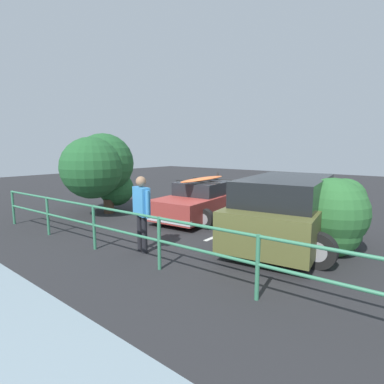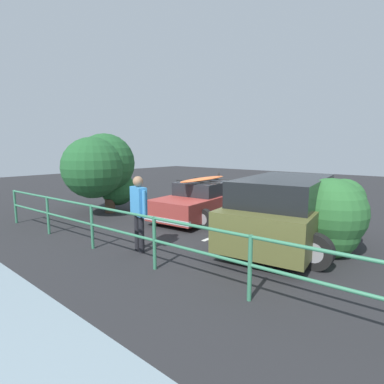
{
  "view_description": "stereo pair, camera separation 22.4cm",
  "coord_description": "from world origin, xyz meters",
  "views": [
    {
      "loc": [
        -5.73,
        7.97,
        2.37
      ],
      "look_at": [
        0.37,
        0.36,
        0.95
      ],
      "focal_mm": 28.0,
      "sensor_mm": 36.0,
      "label": 1
    },
    {
      "loc": [
        -5.9,
        7.82,
        2.37
      ],
      "look_at": [
        0.37,
        0.36,
        0.95
      ],
      "focal_mm": 28.0,
      "sensor_mm": 36.0,
      "label": 2
    }
  ],
  "objects": [
    {
      "name": "railing_fence",
      "position": [
        -0.67,
        4.02,
        0.72
      ],
      "size": [
        10.31,
        0.59,
        1.06
      ],
      "color": "#387F5B",
      "rests_on": "ground"
    },
    {
      "name": "sedan_car",
      "position": [
        0.37,
        -0.27,
        0.6
      ],
      "size": [
        2.52,
        4.25,
        1.52
      ],
      "color": "#9E3833",
      "rests_on": "ground"
    },
    {
      "name": "person_bystander",
      "position": [
        -0.66,
        3.48,
        1.05
      ],
      "size": [
        0.66,
        0.32,
        1.76
      ],
      "color": "black",
      "rests_on": "ground"
    },
    {
      "name": "bush_near_left",
      "position": [
        3.68,
        1.59,
        1.62
      ],
      "size": [
        2.92,
        2.94,
        2.92
      ],
      "color": "#4C3828",
      "rests_on": "ground"
    },
    {
      "name": "ground_plane",
      "position": [
        0.0,
        0.0,
        -0.01
      ],
      "size": [
        44.0,
        44.0,
        0.02
      ],
      "primitive_type": "cube",
      "color": "#28282B",
      "rests_on": "ground"
    },
    {
      "name": "parking_stripe",
      "position": [
        -1.31,
        -0.24,
        0.0
      ],
      "size": [
        0.12,
        4.32,
        0.0
      ],
      "primitive_type": "cube",
      "rotation": [
        0.0,
        0.0,
        1.57
      ],
      "color": "silver",
      "rests_on": "ground"
    },
    {
      "name": "bush_near_right",
      "position": [
        -4.08,
        0.74,
        0.85
      ],
      "size": [
        1.57,
        1.75,
        1.79
      ],
      "color": "#4C3828",
      "rests_on": "ground"
    },
    {
      "name": "suv_car",
      "position": [
        -2.98,
        0.8,
        0.87
      ],
      "size": [
        2.99,
        4.57,
        1.68
      ],
      "color": "brown",
      "rests_on": "ground"
    }
  ]
}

